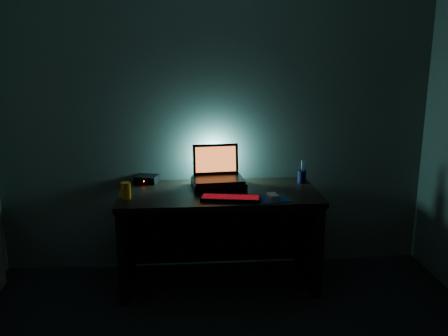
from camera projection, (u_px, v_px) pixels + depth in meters
name	position (u px, v px, depth m)	size (l,w,h in m)	color
room	(246.00, 190.00, 2.08)	(3.50, 4.00, 2.50)	black
desk	(219.00, 221.00, 3.88)	(1.50, 0.70, 0.75)	black
riser	(218.00, 184.00, 3.86)	(0.40, 0.30, 0.06)	black
laptop	(217.00, 171.00, 3.88)	(0.40, 0.31, 0.26)	black
keyboard	(231.00, 198.00, 3.56)	(0.44, 0.21, 0.03)	black
mousepad	(273.00, 199.00, 3.59)	(0.22, 0.20, 0.00)	navy
mouse	(273.00, 196.00, 3.58)	(0.06, 0.11, 0.03)	#99999E
pen_cup	(302.00, 177.00, 4.00)	(0.07, 0.07, 0.10)	black
juice_glass	(126.00, 191.00, 3.58)	(0.07, 0.07, 0.12)	orange
router	(147.00, 179.00, 4.00)	(0.20, 0.18, 0.06)	black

